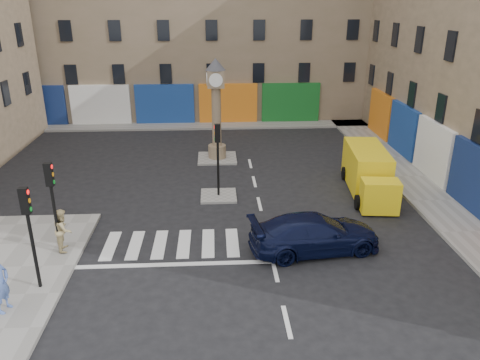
{
  "coord_description": "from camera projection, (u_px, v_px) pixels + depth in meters",
  "views": [
    {
      "loc": [
        -2.16,
        -13.94,
        9.51
      ],
      "look_at": [
        -1.06,
        5.21,
        2.0
      ],
      "focal_mm": 35.0,
      "sensor_mm": 36.0,
      "label": 1
    }
  ],
  "objects": [
    {
      "name": "navy_sedan",
      "position": [
        315.0,
        233.0,
        18.57
      ],
      "size": [
        5.49,
        2.89,
        1.52
      ],
      "primitive_type": "imported",
      "rotation": [
        0.0,
        0.0,
        1.72
      ],
      "color": "black",
      "rests_on": "ground"
    },
    {
      "name": "island_far",
      "position": [
        217.0,
        158.0,
        29.43
      ],
      "size": [
        2.4,
        2.4,
        0.12
      ],
      "primitive_type": "cube",
      "color": "gray",
      "rests_on": "ground"
    },
    {
      "name": "building_far",
      "position": [
        190.0,
        10.0,
        39.26
      ],
      "size": [
        32.0,
        10.0,
        17.0
      ],
      "primitive_type": "cube",
      "color": "#836E57",
      "rests_on": "ground"
    },
    {
      "name": "clock_pillar",
      "position": [
        216.0,
        103.0,
        28.15
      ],
      "size": [
        1.2,
        1.2,
        6.1
      ],
      "color": "#937C60",
      "rests_on": "island_far"
    },
    {
      "name": "island_near",
      "position": [
        219.0,
        196.0,
        23.85
      ],
      "size": [
        1.8,
        1.8,
        0.12
      ],
      "primitive_type": "cube",
      "color": "gray",
      "rests_on": "ground"
    },
    {
      "name": "traffic_light_left_near",
      "position": [
        29.0,
        222.0,
        15.33
      ],
      "size": [
        0.28,
        0.22,
        3.7
      ],
      "color": "black",
      "rests_on": "sidewalk_left"
    },
    {
      "name": "pedestrian_tan",
      "position": [
        63.0,
        230.0,
        18.32
      ],
      "size": [
        0.79,
        0.94,
        1.73
      ],
      "primitive_type": "imported",
      "rotation": [
        0.0,
        0.0,
        1.74
      ],
      "color": "tan",
      "rests_on": "sidewalk_left"
    },
    {
      "name": "sidewalk_far",
      "position": [
        191.0,
        125.0,
        36.94
      ],
      "size": [
        32.0,
        2.4,
        0.15
      ],
      "primitive_type": "cube",
      "color": "gray",
      "rests_on": "ground"
    },
    {
      "name": "traffic_light_island",
      "position": [
        218.0,
        148.0,
        22.93
      ],
      "size": [
        0.28,
        0.22,
        3.7
      ],
      "color": "black",
      "rests_on": "island_near"
    },
    {
      "name": "traffic_light_left_far",
      "position": [
        52.0,
        194.0,
        17.56
      ],
      "size": [
        0.28,
        0.22,
        3.7
      ],
      "color": "black",
      "rests_on": "sidewalk_left"
    },
    {
      "name": "pedestrian_blue",
      "position": [
        0.0,
        284.0,
        14.65
      ],
      "size": [
        0.62,
        0.81,
        1.97
      ],
      "primitive_type": "imported",
      "rotation": [
        0.0,
        0.0,
        1.34
      ],
      "color": "#5370BD",
      "rests_on": "sidewalk_left"
    },
    {
      "name": "yellow_van",
      "position": [
        368.0,
        172.0,
        24.19
      ],
      "size": [
        2.51,
        6.11,
        2.17
      ],
      "rotation": [
        0.0,
        0.0,
        -0.1
      ],
      "color": "yellow",
      "rests_on": "ground"
    },
    {
      "name": "ground",
      "position": [
        278.0,
        285.0,
        16.54
      ],
      "size": [
        120.0,
        120.0,
        0.0
      ],
      "primitive_type": "plane",
      "color": "black",
      "rests_on": "ground"
    },
    {
      "name": "sidewalk_right",
      "position": [
        408.0,
        177.0,
        26.27
      ],
      "size": [
        2.6,
        30.0,
        0.15
      ],
      "primitive_type": "cube",
      "color": "gray",
      "rests_on": "ground"
    }
  ]
}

